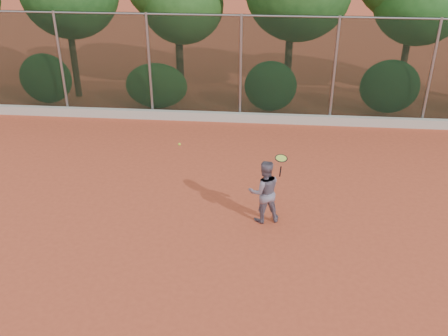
{
  "coord_description": "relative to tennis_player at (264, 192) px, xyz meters",
  "views": [
    {
      "loc": [
        0.88,
        -8.8,
        6.37
      ],
      "look_at": [
        0.0,
        1.0,
        1.25
      ],
      "focal_mm": 40.0,
      "sensor_mm": 36.0,
      "label": 1
    }
  ],
  "objects": [
    {
      "name": "ground",
      "position": [
        -0.91,
        -0.9,
        -0.75
      ],
      "size": [
        80.0,
        80.0,
        0.0
      ],
      "primitive_type": "plane",
      "color": "#C04C2D",
      "rests_on": "ground"
    },
    {
      "name": "tennis_ball_in_flight",
      "position": [
        -1.87,
        -0.05,
        1.11
      ],
      "size": [
        0.06,
        0.06,
        0.06
      ],
      "color": "#C0DB31",
      "rests_on": "ground"
    },
    {
      "name": "chainlink_fence",
      "position": [
        -0.91,
        6.1,
        1.11
      ],
      "size": [
        24.09,
        0.09,
        3.5
      ],
      "color": "black",
      "rests_on": "ground"
    },
    {
      "name": "tennis_racket",
      "position": [
        0.33,
        -0.18,
        0.9
      ],
      "size": [
        0.33,
        0.33,
        0.53
      ],
      "color": "black",
      "rests_on": "ground"
    },
    {
      "name": "tennis_player",
      "position": [
        0.0,
        0.0,
        0.0
      ],
      "size": [
        0.85,
        0.73,
        1.5
      ],
      "primitive_type": "imported",
      "rotation": [
        0.0,
        0.0,
        3.39
      ],
      "color": "slate",
      "rests_on": "ground"
    },
    {
      "name": "concrete_curb",
      "position": [
        -0.91,
        5.92,
        -0.6
      ],
      "size": [
        24.0,
        0.2,
        0.3
      ],
      "primitive_type": "cube",
      "color": "beige",
      "rests_on": "ground"
    }
  ]
}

